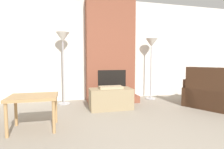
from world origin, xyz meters
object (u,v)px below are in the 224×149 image
(ottoman, at_px, (111,98))
(armchair, at_px, (212,94))
(floor_lamp_right, at_px, (151,48))
(side_table, at_px, (33,100))
(floor_lamp_left, at_px, (63,43))

(ottoman, relative_size, armchair, 0.67)
(ottoman, relative_size, floor_lamp_right, 0.55)
(side_table, xyz_separation_m, floor_lamp_right, (2.62, 1.47, 0.91))
(floor_lamp_left, distance_m, floor_lamp_right, 2.22)
(side_table, bearing_deg, armchair, 6.16)
(floor_lamp_right, bearing_deg, side_table, -150.76)
(armchair, relative_size, floor_lamp_left, 0.80)
(side_table, relative_size, floor_lamp_left, 0.41)
(floor_lamp_right, bearing_deg, ottoman, -151.53)
(armchair, bearing_deg, ottoman, 51.55)
(floor_lamp_left, bearing_deg, floor_lamp_right, 0.00)
(ottoman, bearing_deg, side_table, -150.05)
(floor_lamp_left, bearing_deg, armchair, -19.11)
(ottoman, height_order, side_table, side_table)
(armchair, relative_size, floor_lamp_right, 0.83)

